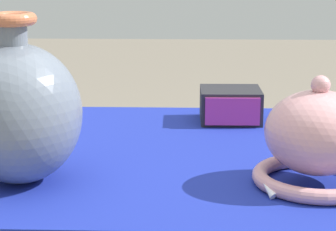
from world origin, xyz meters
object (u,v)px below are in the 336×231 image
mosaic_tile_box (230,105)px  pot_squat_ivory (19,102)px  vase_tall_bulbous (18,112)px  vase_dome_bell (317,142)px

mosaic_tile_box → pot_squat_ivory: (-0.43, 0.02, -0.00)m
vase_tall_bulbous → pot_squat_ivory: size_ratio=2.44×
mosaic_tile_box → pot_squat_ivory: bearing=175.8°
vase_tall_bulbous → mosaic_tile_box: (0.33, 0.37, -0.07)m
vase_dome_bell → pot_squat_ivory: bearing=143.6°
vase_tall_bulbous → mosaic_tile_box: size_ratio=2.04×
vase_dome_bell → pot_squat_ivory: 0.66m
vase_tall_bulbous → vase_dome_bell: bearing=-0.1°
pot_squat_ivory → vase_tall_bulbous: bearing=-75.3°
pot_squat_ivory → mosaic_tile_box: bearing=-3.3°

